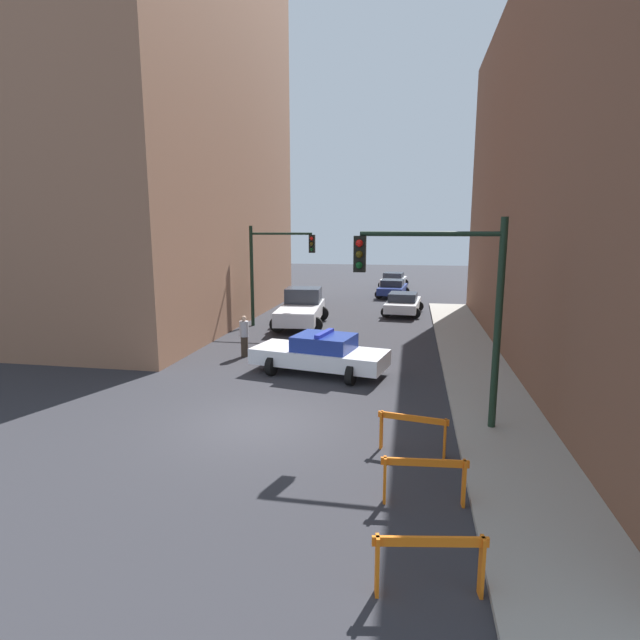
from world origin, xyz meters
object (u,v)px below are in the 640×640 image
at_px(police_car, 321,354).
at_px(barrier_back, 413,427).
at_px(white_truck, 301,308).
at_px(parked_car_mid, 393,288).
at_px(pedestrian_crossing, 244,335).
at_px(traffic_light_near, 450,291).
at_px(barrier_front, 430,556).
at_px(traffic_light_far, 272,261).
at_px(parked_car_near, 403,303).
at_px(parked_car_far, 394,280).
at_px(barrier_mid, 424,473).

bearing_deg(police_car, barrier_back, -139.76).
distance_m(white_truck, parked_car_mid, 12.94).
bearing_deg(pedestrian_crossing, traffic_light_near, 59.85).
relative_size(parked_car_mid, barrier_front, 2.79).
relative_size(traffic_light_near, police_car, 1.04).
xyz_separation_m(traffic_light_far, parked_car_near, (6.63, 5.01, -2.72)).
relative_size(parked_car_mid, barrier_back, 2.80).
xyz_separation_m(parked_car_far, barrier_back, (1.69, -32.92, -0.06)).
bearing_deg(pedestrian_crossing, barrier_back, 49.72).
bearing_deg(parked_car_mid, parked_car_near, -78.44).
xyz_separation_m(parked_car_far, pedestrian_crossing, (-4.93, -25.26, 0.19)).
bearing_deg(barrier_mid, pedestrian_crossing, 124.83).
distance_m(white_truck, pedestrian_crossing, 6.91).
relative_size(parked_car_far, barrier_mid, 2.79).
height_order(traffic_light_far, parked_car_mid, traffic_light_far).
bearing_deg(barrier_front, white_truck, 107.61).
distance_m(police_car, barrier_back, 6.69).
xyz_separation_m(barrier_front, barrier_mid, (-0.02, 2.38, 0.00)).
relative_size(police_car, parked_car_far, 1.12).
relative_size(parked_car_near, barrier_mid, 2.77).
relative_size(traffic_light_near, traffic_light_far, 1.00).
bearing_deg(parked_car_near, police_car, -96.65).
xyz_separation_m(traffic_light_near, barrier_mid, (-0.59, -3.80, -2.91)).
relative_size(barrier_mid, barrier_back, 1.01).
distance_m(traffic_light_far, parked_car_far, 19.93).
xyz_separation_m(traffic_light_near, barrier_front, (-0.56, -6.17, -2.91)).
distance_m(parked_car_near, barrier_front, 23.54).
bearing_deg(traffic_light_near, parked_car_far, 94.55).
xyz_separation_m(traffic_light_far, pedestrian_crossing, (0.61, -6.31, -2.54)).
bearing_deg(white_truck, police_car, -77.77).
distance_m(traffic_light_far, barrier_front, 20.15).
bearing_deg(police_car, parked_car_near, 0.48).
xyz_separation_m(police_car, pedestrian_crossing, (-3.42, 1.79, 0.14)).
xyz_separation_m(traffic_light_near, parked_car_far, (-2.49, 31.28, -2.86)).
bearing_deg(white_truck, barrier_back, -72.79).
distance_m(police_car, white_truck, 9.04).
distance_m(traffic_light_far, parked_car_mid, 14.24).
relative_size(parked_car_far, pedestrian_crossing, 2.69).
bearing_deg(barrier_back, parked_car_far, 92.93).
bearing_deg(traffic_light_far, parked_car_mid, 65.92).
xyz_separation_m(traffic_light_far, parked_car_mid, (5.70, 12.76, -2.72)).
bearing_deg(parked_car_far, traffic_light_far, -100.52).
bearing_deg(traffic_light_near, parked_car_mid, 95.30).
distance_m(police_car, parked_car_mid, 20.93).
distance_m(white_truck, barrier_back, 15.65).
relative_size(police_car, parked_car_mid, 1.12).
relative_size(police_car, barrier_front, 3.14).
bearing_deg(parked_car_far, barrier_mid, -81.11).
bearing_deg(parked_car_near, barrier_mid, -83.23).
height_order(white_truck, parked_car_near, white_truck).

